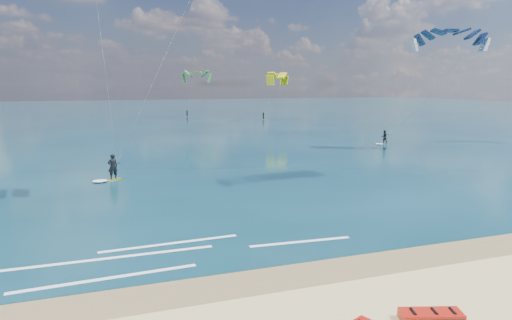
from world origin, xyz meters
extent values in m
plane|color=tan|center=(0.00, 40.00, 0.00)|extent=(320.00, 320.00, 0.00)
cube|color=brown|center=(0.00, 3.00, 0.00)|extent=(320.00, 2.40, 0.01)
cube|color=#0A2C38|center=(0.00, 104.00, 0.02)|extent=(320.00, 200.00, 0.04)
cube|color=#CDD919|center=(-2.11, 23.94, 0.07)|extent=(1.41, 1.38, 0.07)
imported|color=black|center=(-2.11, 23.94, 1.10)|extent=(0.77, 0.54, 2.00)
cylinder|color=black|center=(-1.78, 23.60, 1.39)|extent=(0.47, 0.45, 0.04)
cube|color=yellow|center=(30.58, 35.42, 0.07)|extent=(1.38, 0.69, 0.06)
imported|color=black|center=(30.58, 35.42, 0.92)|extent=(0.93, 0.79, 1.67)
cylinder|color=black|center=(30.87, 35.13, 1.21)|extent=(0.53, 0.16, 0.04)
cube|color=white|center=(5.75, 6.30, 0.04)|extent=(5.01, 0.60, 0.01)
cube|color=white|center=(-0.13, 8.10, 0.04)|extent=(6.49, 0.48, 0.01)
cube|color=white|center=(-3.05, 5.00, 0.04)|extent=(7.02, 0.62, 0.01)
cube|color=white|center=(-2.99, 7.14, 0.04)|extent=(9.21, 0.30, 0.01)
camera|label=1|loc=(-3.08, -12.53, 7.46)|focal=32.00mm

